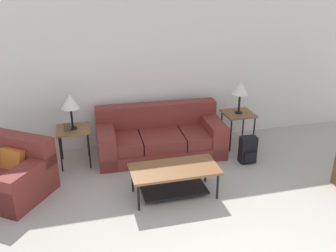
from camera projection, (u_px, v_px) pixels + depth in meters
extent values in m
cube|color=white|center=(155.00, 73.00, 6.59)|extent=(8.69, 0.06, 2.60)
cube|color=maroon|center=(161.00, 149.00, 6.49)|extent=(2.16, 1.03, 0.22)
cube|color=maroon|center=(119.00, 142.00, 6.25)|extent=(0.72, 0.88, 0.20)
cube|color=maroon|center=(161.00, 138.00, 6.39)|extent=(0.72, 0.88, 0.20)
cube|color=maroon|center=(201.00, 134.00, 6.53)|extent=(0.72, 0.88, 0.20)
cube|color=maroon|center=(157.00, 114.00, 6.60)|extent=(2.14, 0.34, 0.40)
cube|color=maroon|center=(106.00, 144.00, 6.24)|extent=(0.31, 0.96, 0.58)
cube|color=maroon|center=(212.00, 134.00, 6.60)|extent=(0.31, 0.96, 0.58)
cube|color=maroon|center=(10.00, 183.00, 5.26)|extent=(1.34, 1.32, 0.40)
cube|color=maroon|center=(22.00, 148.00, 5.39)|extent=(0.95, 0.79, 0.40)
cube|color=maroon|center=(30.00, 183.00, 5.11)|extent=(0.75, 0.90, 0.56)
cube|color=orange|center=(12.00, 161.00, 5.24)|extent=(0.39, 0.35, 0.36)
cube|color=brown|center=(174.00, 169.00, 5.19)|extent=(1.23, 0.60, 0.04)
cylinder|color=black|center=(139.00, 197.00, 4.93)|extent=(0.03, 0.03, 0.40)
cylinder|color=black|center=(218.00, 186.00, 5.19)|extent=(0.03, 0.03, 0.40)
cylinder|color=black|center=(132.00, 179.00, 5.36)|extent=(0.03, 0.03, 0.40)
cylinder|color=black|center=(206.00, 170.00, 5.62)|extent=(0.03, 0.03, 0.40)
cube|color=black|center=(174.00, 190.00, 5.32)|extent=(0.92, 0.42, 0.02)
cube|color=brown|center=(73.00, 129.00, 5.99)|extent=(0.52, 0.51, 0.03)
cylinder|color=black|center=(61.00, 155.00, 5.86)|extent=(0.03, 0.03, 0.60)
cylinder|color=black|center=(89.00, 151.00, 5.97)|extent=(0.03, 0.03, 0.60)
cylinder|color=black|center=(61.00, 143.00, 6.25)|extent=(0.03, 0.03, 0.60)
cylinder|color=black|center=(88.00, 140.00, 6.35)|extent=(0.03, 0.03, 0.60)
cube|color=brown|center=(238.00, 114.00, 6.65)|extent=(0.52, 0.51, 0.03)
cylinder|color=black|center=(231.00, 136.00, 6.53)|extent=(0.03, 0.03, 0.60)
cylinder|color=black|center=(254.00, 133.00, 6.63)|extent=(0.03, 0.03, 0.60)
cylinder|color=black|center=(221.00, 127.00, 6.91)|extent=(0.03, 0.03, 0.60)
cylinder|color=black|center=(243.00, 124.00, 7.01)|extent=(0.03, 0.03, 0.60)
cylinder|color=black|center=(73.00, 128.00, 5.98)|extent=(0.14, 0.14, 0.02)
cylinder|color=black|center=(72.00, 118.00, 5.91)|extent=(0.04, 0.04, 0.33)
cone|color=white|center=(70.00, 101.00, 5.80)|extent=(0.29, 0.29, 0.22)
cylinder|color=black|center=(238.00, 112.00, 6.64)|extent=(0.14, 0.14, 0.02)
cylinder|color=black|center=(239.00, 103.00, 6.57)|extent=(0.04, 0.04, 0.33)
cone|color=white|center=(240.00, 88.00, 6.47)|extent=(0.29, 0.29, 0.22)
cube|color=black|center=(248.00, 150.00, 6.19)|extent=(0.27, 0.16, 0.46)
cube|color=black|center=(250.00, 157.00, 6.13)|extent=(0.20, 0.05, 0.18)
cylinder|color=black|center=(241.00, 146.00, 6.25)|extent=(0.02, 0.02, 0.34)
cylinder|color=black|center=(249.00, 145.00, 6.29)|extent=(0.02, 0.02, 0.34)
cube|color=#4C3828|center=(67.00, 127.00, 5.87)|extent=(0.10, 0.04, 0.13)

